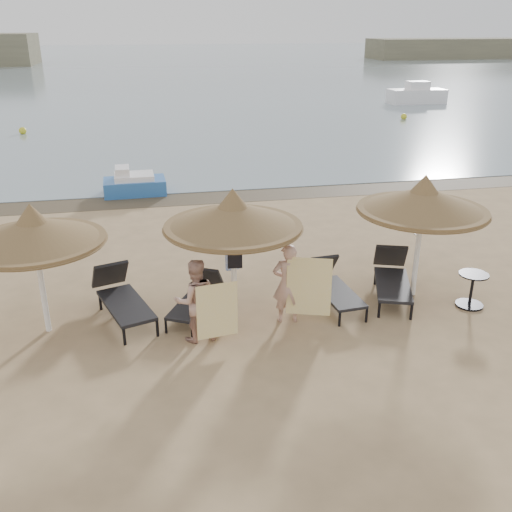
{
  "coord_description": "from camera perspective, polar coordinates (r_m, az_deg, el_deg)",
  "views": [
    {
      "loc": [
        -1.41,
        -8.93,
        5.43
      ],
      "look_at": [
        0.59,
        1.2,
        1.18
      ],
      "focal_mm": 40.0,
      "sensor_mm": 36.0,
      "label": 1
    }
  ],
  "objects": [
    {
      "name": "towel_left",
      "position": [
        10.08,
        -3.9,
        -5.5
      ],
      "size": [
        0.74,
        0.13,
        1.05
      ],
      "rotation": [
        0.0,
        0.0,
        0.15
      ],
      "color": "yellow",
      "rests_on": "ground"
    },
    {
      "name": "buoy_right",
      "position": [
        36.18,
        14.57,
        13.34
      ],
      "size": [
        0.37,
        0.37,
        0.37
      ],
      "primitive_type": "sphere",
      "color": "yellow",
      "rests_on": "ground"
    },
    {
      "name": "lounger_far_right",
      "position": [
        12.48,
        13.45,
        -1.98
      ],
      "size": [
        1.33,
        2.17,
        0.92
      ],
      "rotation": [
        0.0,
        0.0,
        -0.34
      ],
      "color": "black",
      "rests_on": "ground"
    },
    {
      "name": "lounger_near_left",
      "position": [
        11.46,
        -5.85,
        -4.04
      ],
      "size": [
        1.33,
        1.83,
        0.79
      ],
      "rotation": [
        0.0,
        0.0,
        -0.49
      ],
      "color": "black",
      "rests_on": "ground"
    },
    {
      "name": "bag_patterned",
      "position": [
        11.13,
        -2.39,
        -0.55
      ],
      "size": [
        0.28,
        0.14,
        0.33
      ],
      "rotation": [
        0.0,
        0.0,
        0.23
      ],
      "color": "white",
      "rests_on": "ground"
    },
    {
      "name": "side_table",
      "position": [
        12.47,
        20.73,
        -3.27
      ],
      "size": [
        0.6,
        0.6,
        0.72
      ],
      "rotation": [
        0.0,
        0.0,
        -0.21
      ],
      "color": "black",
      "rests_on": "ground"
    },
    {
      "name": "lounger_near_right",
      "position": [
        11.94,
        7.67,
        -2.87
      ],
      "size": [
        0.79,
        1.94,
        0.85
      ],
      "rotation": [
        0.0,
        0.0,
        0.09
      ],
      "color": "black",
      "rests_on": "ground"
    },
    {
      "name": "sea",
      "position": [
        89.1,
        -10.84,
        18.52
      ],
      "size": [
        200.0,
        140.0,
        0.03
      ],
      "primitive_type": "cube",
      "color": "gray",
      "rests_on": "ground"
    },
    {
      "name": "palapa_left",
      "position": [
        10.82,
        -21.37,
        2.31
      ],
      "size": [
        2.54,
        2.54,
        2.51
      ],
      "rotation": [
        0.0,
        0.0,
        0.06
      ],
      "color": "white",
      "rests_on": "ground"
    },
    {
      "name": "pedal_boat",
      "position": [
        19.88,
        -12.12,
        7.07
      ],
      "size": [
        2.08,
        1.28,
        0.95
      ],
      "rotation": [
        0.0,
        0.0,
        0.03
      ],
      "color": "#2B67B9",
      "rests_on": "ground"
    },
    {
      "name": "ground",
      "position": [
        10.54,
        -1.92,
        -8.64
      ],
      "size": [
        160.0,
        160.0,
        0.0
      ],
      "primitive_type": "plane",
      "color": "tan",
      "rests_on": "ground"
    },
    {
      "name": "palapa_center",
      "position": [
        10.62,
        -2.32,
        4.01
      ],
      "size": [
        2.64,
        2.64,
        2.62
      ],
      "rotation": [
        0.0,
        0.0,
        0.31
      ],
      "color": "white",
      "rests_on": "ground"
    },
    {
      "name": "towel_right",
      "position": [
        10.77,
        5.32,
        -3.09
      ],
      "size": [
        0.81,
        0.29,
        1.18
      ],
      "rotation": [
        0.0,
        0.0,
        -0.33
      ],
      "color": "yellow",
      "rests_on": "ground"
    },
    {
      "name": "bag_dark",
      "position": [
        10.74,
        -2.12,
        -0.21
      ],
      "size": [
        0.28,
        0.12,
        0.39
      ],
      "rotation": [
        0.0,
        0.0,
        -0.1
      ],
      "color": "black",
      "rests_on": "ground"
    },
    {
      "name": "lounger_far_left",
      "position": [
        11.58,
        -13.34,
        -3.91
      ],
      "size": [
        1.32,
        2.2,
        0.94
      ],
      "rotation": [
        0.0,
        0.0,
        0.32
      ],
      "color": "black",
      "rests_on": "ground"
    },
    {
      "name": "wet_sand_strip",
      "position": [
        19.16,
        -6.55,
        5.78
      ],
      "size": [
        200.0,
        1.6,
        0.01
      ],
      "primitive_type": "cube",
      "color": "brown",
      "rests_on": "ground"
    },
    {
      "name": "buoy_left",
      "position": [
        32.67,
        -22.3,
        11.52
      ],
      "size": [
        0.38,
        0.38,
        0.38
      ],
      "primitive_type": "sphere",
      "color": "yellow",
      "rests_on": "ground"
    },
    {
      "name": "palapa_right",
      "position": [
        11.99,
        16.38,
        5.34
      ],
      "size": [
        2.66,
        2.66,
        2.64
      ],
      "rotation": [
        0.0,
        0.0,
        0.26
      ],
      "color": "white",
      "rests_on": "ground"
    },
    {
      "name": "person_left",
      "position": [
        10.28,
        -6.12,
        -3.81
      ],
      "size": [
        0.9,
        0.65,
        1.83
      ],
      "primitive_type": "imported",
      "rotation": [
        0.0,
        0.0,
        3.26
      ],
      "color": "tan",
      "rests_on": "ground"
    },
    {
      "name": "person_right",
      "position": [
        10.85,
        3.2,
        -2.14
      ],
      "size": [
        0.92,
        0.65,
        1.87
      ],
      "primitive_type": "imported",
      "rotation": [
        0.0,
        0.0,
        3.03
      ],
      "color": "tan",
      "rests_on": "ground"
    }
  ]
}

